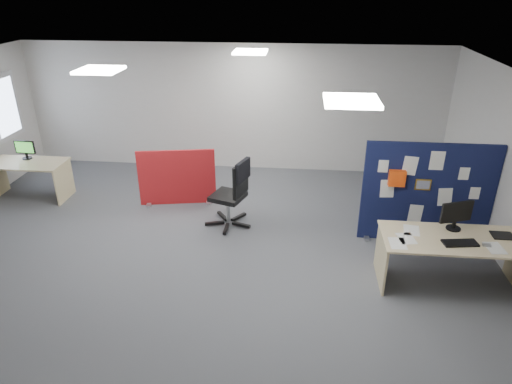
# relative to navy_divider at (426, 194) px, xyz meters

# --- Properties ---
(floor) EXTENTS (9.00, 9.00, 0.00)m
(floor) POSITION_rel_navy_divider_xyz_m (-3.46, -0.64, -0.84)
(floor) COLOR #52555A
(floor) RESTS_ON ground
(ceiling) EXTENTS (9.00, 7.00, 0.02)m
(ceiling) POSITION_rel_navy_divider_xyz_m (-3.46, -0.64, 1.86)
(ceiling) COLOR white
(ceiling) RESTS_ON wall_back
(wall_back) EXTENTS (9.00, 0.02, 2.70)m
(wall_back) POSITION_rel_navy_divider_xyz_m (-3.46, 2.86, 0.51)
(wall_back) COLOR silver
(wall_back) RESTS_ON floor
(wall_front) EXTENTS (9.00, 0.02, 2.70)m
(wall_front) POSITION_rel_navy_divider_xyz_m (-3.46, -4.14, 0.51)
(wall_front) COLOR silver
(wall_front) RESTS_ON floor
(ceiling_lights) EXTENTS (4.10, 4.10, 0.04)m
(ceiling_lights) POSITION_rel_navy_divider_xyz_m (-3.13, 0.03, 1.83)
(ceiling_lights) COLOR white
(ceiling_lights) RESTS_ON ceiling
(navy_divider) EXTENTS (2.02, 0.30, 1.67)m
(navy_divider) POSITION_rel_navy_divider_xyz_m (0.00, 0.00, 0.00)
(navy_divider) COLOR #0F1639
(navy_divider) RESTS_ON floor
(main_desk) EXTENTS (1.92, 0.85, 0.73)m
(main_desk) POSITION_rel_navy_divider_xyz_m (0.12, -1.12, -0.27)
(main_desk) COLOR #D3C287
(main_desk) RESTS_ON floor
(monitor_main) EXTENTS (0.46, 0.20, 0.42)m
(monitor_main) POSITION_rel_navy_divider_xyz_m (0.17, -0.91, 0.13)
(monitor_main) COLOR black
(monitor_main) RESTS_ON main_desk
(keyboard) EXTENTS (0.47, 0.24, 0.02)m
(keyboard) POSITION_rel_navy_divider_xyz_m (0.14, -1.30, -0.09)
(keyboard) COLOR black
(keyboard) RESTS_ON main_desk
(mouse) EXTENTS (0.11, 0.07, 0.03)m
(mouse) POSITION_rel_navy_divider_xyz_m (0.47, -1.33, -0.09)
(mouse) COLOR #A3A4A8
(mouse) RESTS_ON main_desk
(paper_tray) EXTENTS (0.28, 0.23, 0.01)m
(paper_tray) POSITION_rel_navy_divider_xyz_m (0.77, -1.04, -0.10)
(paper_tray) COLOR black
(paper_tray) RESTS_ON main_desk
(red_divider) EXTENTS (1.40, 0.31, 1.06)m
(red_divider) POSITION_rel_navy_divider_xyz_m (-4.24, 0.93, -0.32)
(red_divider) COLOR #AB1716
(red_divider) RESTS_ON floor
(second_desk) EXTENTS (1.45, 0.72, 0.73)m
(second_desk) POSITION_rel_navy_divider_xyz_m (-7.14, 0.94, -0.29)
(second_desk) COLOR #D3C287
(second_desk) RESTS_ON floor
(monitor_second) EXTENTS (0.40, 0.18, 0.36)m
(monitor_second) POSITION_rel_navy_divider_xyz_m (-7.22, 1.09, 0.09)
(monitor_second) COLOR black
(monitor_second) RESTS_ON second_desk
(office_chair) EXTENTS (0.80, 0.77, 1.21)m
(office_chair) POSITION_rel_navy_divider_xyz_m (-3.06, 0.17, -0.15)
(office_chair) COLOR black
(office_chair) RESTS_ON floor
(desk_papers) EXTENTS (1.46, 0.68, 0.00)m
(desk_papers) POSITION_rel_navy_divider_xyz_m (-0.26, -1.24, -0.11)
(desk_papers) COLOR white
(desk_papers) RESTS_ON main_desk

